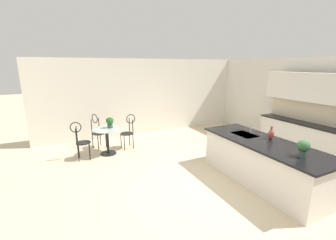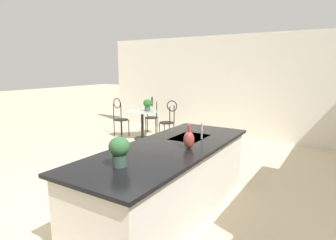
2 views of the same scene
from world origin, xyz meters
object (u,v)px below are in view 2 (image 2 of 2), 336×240
chair_by_island (152,113)px  potted_plant_on_table (147,104)px  bistro_table (142,122)px  vase_on_counter (189,139)px  chair_toward_desk (169,119)px  potted_plant_counter_far (119,150)px  chair_near_window (120,115)px

chair_by_island → potted_plant_on_table: potted_plant_on_table is taller
chair_by_island → potted_plant_on_table: size_ratio=3.42×
bistro_table → potted_plant_on_table: bearing=129.2°
vase_on_counter → bistro_table: bearing=-135.5°
bistro_table → chair_toward_desk: 0.72m
vase_on_counter → potted_plant_counter_far: bearing=-17.6°
potted_plant_counter_far → vase_on_counter: bearing=162.4°
potted_plant_on_table → chair_near_window: bearing=-78.9°
chair_near_window → potted_plant_counter_far: (3.80, 3.35, 0.51)m
bistro_table → potted_plant_counter_far: (3.87, 2.64, 0.64)m
chair_near_window → potted_plant_on_table: (-0.16, 0.82, 0.34)m
chair_by_island → potted_plant_counter_far: potted_plant_counter_far is taller
bistro_table → vase_on_counter: (2.97, 2.92, 0.58)m
chair_toward_desk → vase_on_counter: bearing=35.1°
chair_by_island → vase_on_counter: size_ratio=3.62×
bistro_table → potted_plant_on_table: 0.49m
vase_on_counter → chair_near_window: bearing=-128.6°
bistro_table → potted_plant_on_table: potted_plant_on_table is taller
chair_toward_desk → vase_on_counter: (3.20, 2.25, 0.46)m
chair_near_window → chair_by_island: bearing=144.0°
bistro_table → chair_toward_desk: (-0.23, 0.67, 0.13)m
bistro_table → potted_plant_counter_far: 4.73m
chair_near_window → chair_by_island: size_ratio=1.00×
chair_by_island → bistro_table: bearing=14.2°
chair_near_window → potted_plant_counter_far: 5.09m
chair_near_window → chair_by_island: (-0.74, 0.54, 0.00)m
chair_near_window → chair_toward_desk: size_ratio=1.00×
chair_by_island → potted_plant_counter_far: (4.54, 2.81, 0.51)m
chair_near_window → potted_plant_on_table: bearing=101.1°
chair_by_island → chair_toward_desk: 0.95m
potted_plant_counter_far → bistro_table: bearing=-145.7°
bistro_table → potted_plant_counter_far: bearing=34.3°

